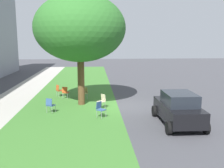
# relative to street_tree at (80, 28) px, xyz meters

# --- Properties ---
(ground) EXTENTS (80.00, 80.00, 0.00)m
(ground) POSITION_rel_street_tree_xyz_m (-0.64, -2.56, -4.92)
(ground) COLOR #424247
(grass_verge) EXTENTS (48.00, 6.00, 0.01)m
(grass_verge) POSITION_rel_street_tree_xyz_m (-0.64, 0.64, -4.92)
(grass_verge) COLOR #3D752D
(grass_verge) RESTS_ON ground
(sidewalk_strip) EXTENTS (48.00, 2.80, 0.01)m
(sidewalk_strip) POSITION_rel_street_tree_xyz_m (-0.64, 5.04, -4.92)
(sidewalk_strip) COLOR #ADA89E
(sidewalk_strip) RESTS_ON ground
(street_tree) EXTENTS (5.76, 5.76, 7.07)m
(street_tree) POSITION_rel_street_tree_xyz_m (0.00, 0.00, 0.00)
(street_tree) COLOR brown
(street_tree) RESTS_ON ground
(chair_0) EXTENTS (0.55, 0.55, 0.88)m
(chair_0) POSITION_rel_street_tree_xyz_m (-1.88, 1.72, -4.41)
(chair_0) COLOR #335184
(chair_0) RESTS_ON ground
(chair_1) EXTENTS (0.59, 0.59, 0.88)m
(chair_1) POSITION_rel_street_tree_xyz_m (-2.94, -1.17, -4.41)
(chair_1) COLOR #335184
(chair_1) RESTS_ON ground
(chair_2) EXTENTS (0.57, 0.58, 0.88)m
(chair_2) POSITION_rel_street_tree_xyz_m (2.51, 1.80, -4.41)
(chair_2) COLOR #C64C1E
(chair_2) RESTS_ON ground
(chair_3) EXTENTS (0.59, 0.59, 0.88)m
(chair_3) POSITION_rel_street_tree_xyz_m (1.46, -0.14, -4.41)
(chair_3) COLOR olive
(chair_3) RESTS_ON ground
(chair_4) EXTENTS (0.52, 0.52, 0.88)m
(chair_4) POSITION_rel_street_tree_xyz_m (1.73, 1.23, -4.41)
(chair_4) COLOR #C64C1E
(chair_4) RESTS_ON ground
(chair_5) EXTENTS (0.58, 0.58, 0.88)m
(chair_5) POSITION_rel_street_tree_xyz_m (-1.06, -1.32, -4.41)
(chair_5) COLOR beige
(chair_5) RESTS_ON ground
(parked_car) EXTENTS (3.70, 1.92, 1.65)m
(parked_car) POSITION_rel_street_tree_xyz_m (-4.38, -5.05, -4.09)
(parked_car) COLOR black
(parked_car) RESTS_ON ground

